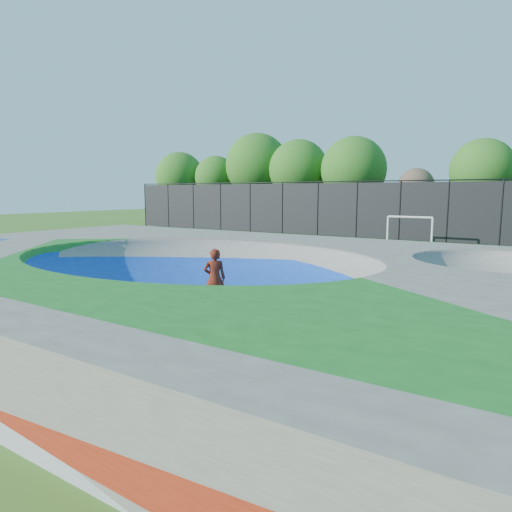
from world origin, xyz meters
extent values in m
plane|color=#355E1A|center=(0.00, 0.00, 0.00)|extent=(120.00, 120.00, 0.00)
cube|color=gray|center=(0.00, 0.00, 0.75)|extent=(22.00, 14.00, 1.50)
imported|color=#AF2A0E|center=(0.74, 0.07, 0.85)|extent=(0.73, 0.71, 1.69)
cube|color=black|center=(0.74, 0.07, 0.03)|extent=(0.76, 0.63, 0.05)
cylinder|color=silver|center=(0.02, 18.38, 0.88)|extent=(0.12, 0.12, 1.76)
cylinder|color=silver|center=(2.66, 18.38, 0.88)|extent=(0.12, 0.12, 1.76)
cylinder|color=silver|center=(1.34, 18.38, 1.76)|extent=(2.64, 0.12, 0.12)
cylinder|color=black|center=(-24.00, 21.00, 2.00)|extent=(0.09, 0.09, 4.00)
cylinder|color=black|center=(-21.00, 21.00, 2.00)|extent=(0.09, 0.09, 4.00)
cylinder|color=black|center=(-18.00, 21.00, 2.00)|extent=(0.09, 0.09, 4.00)
cylinder|color=black|center=(-15.00, 21.00, 2.00)|extent=(0.09, 0.09, 4.00)
cylinder|color=black|center=(-12.00, 21.00, 2.00)|extent=(0.09, 0.09, 4.00)
cylinder|color=black|center=(-9.00, 21.00, 2.00)|extent=(0.09, 0.09, 4.00)
cylinder|color=black|center=(-6.00, 21.00, 2.00)|extent=(0.09, 0.09, 4.00)
cylinder|color=black|center=(-3.00, 21.00, 2.00)|extent=(0.09, 0.09, 4.00)
cylinder|color=black|center=(0.00, 21.00, 2.00)|extent=(0.09, 0.09, 4.00)
cylinder|color=black|center=(3.00, 21.00, 2.00)|extent=(0.09, 0.09, 4.00)
cylinder|color=black|center=(6.00, 21.00, 2.00)|extent=(0.09, 0.09, 4.00)
cube|color=black|center=(0.00, 21.00, 2.00)|extent=(48.00, 0.03, 3.80)
cylinder|color=black|center=(0.00, 21.00, 4.00)|extent=(48.00, 0.08, 0.08)
cylinder|color=#4B3825|center=(-23.77, 25.67, 1.50)|extent=(0.44, 0.44, 3.01)
sphere|color=#265D18|center=(-23.77, 25.67, 4.85)|extent=(4.92, 4.92, 4.92)
cylinder|color=#4B3825|center=(-19.53, 26.20, 1.59)|extent=(0.44, 0.44, 3.19)
sphere|color=#265D18|center=(-19.53, 26.20, 4.73)|extent=(4.12, 4.12, 4.12)
cylinder|color=#4B3825|center=(-14.70, 26.22, 1.76)|extent=(0.44, 0.44, 3.51)
sphere|color=#265D18|center=(-14.70, 26.22, 5.71)|extent=(5.86, 5.86, 5.86)
cylinder|color=#4B3825|center=(-10.09, 25.66, 1.64)|extent=(0.44, 0.44, 3.28)
sphere|color=#265D18|center=(-10.09, 25.66, 5.20)|extent=(5.10, 5.10, 5.10)
cylinder|color=#4B3825|center=(-4.93, 25.15, 1.56)|extent=(0.44, 0.44, 3.11)
sphere|color=#265D18|center=(-4.93, 25.15, 5.04)|extent=(5.15, 5.15, 5.15)
cylinder|color=#4B3825|center=(-0.05, 25.14, 1.31)|extent=(0.44, 0.44, 2.62)
sphere|color=brown|center=(-0.05, 25.14, 3.72)|extent=(2.60, 2.60, 2.60)
cylinder|color=#4B3825|center=(4.24, 25.74, 1.57)|extent=(0.44, 0.44, 3.15)
sphere|color=#265D18|center=(4.24, 25.74, 4.78)|extent=(4.34, 4.34, 4.34)
camera|label=1|loc=(8.53, -9.81, 3.23)|focal=32.00mm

